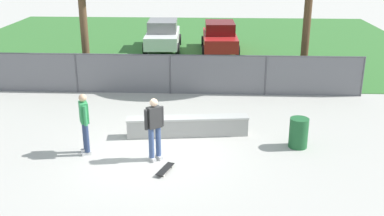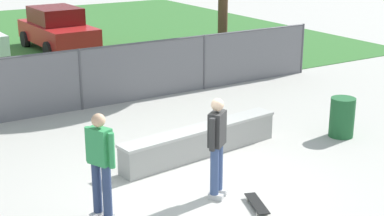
{
  "view_description": "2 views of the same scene",
  "coord_description": "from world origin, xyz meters",
  "px_view_note": "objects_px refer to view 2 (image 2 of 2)",
  "views": [
    {
      "loc": [
        1.73,
        -12.07,
        5.76
      ],
      "look_at": [
        1.11,
        1.01,
        1.06
      ],
      "focal_mm": 42.9,
      "sensor_mm": 36.0,
      "label": 1
    },
    {
      "loc": [
        -5.07,
        -8.0,
        4.56
      ],
      "look_at": [
        0.43,
        0.88,
        1.26
      ],
      "focal_mm": 53.28,
      "sensor_mm": 36.0,
      "label": 2
    }
  ],
  "objects_px": {
    "skateboard": "(257,204)",
    "trash_bin": "(342,117)",
    "skateboarder": "(217,144)",
    "bystander": "(101,162)",
    "car_red": "(57,29)",
    "concrete_ledge": "(201,141)"
  },
  "relations": [
    {
      "from": "skateboard",
      "to": "trash_bin",
      "type": "distance_m",
      "value": 4.23
    },
    {
      "from": "concrete_ledge",
      "to": "bystander",
      "type": "relative_size",
      "value": 2.13
    },
    {
      "from": "trash_bin",
      "to": "car_red",
      "type": "bearing_deg",
      "value": 99.84
    },
    {
      "from": "bystander",
      "to": "trash_bin",
      "type": "height_order",
      "value": "bystander"
    },
    {
      "from": "trash_bin",
      "to": "skateboard",
      "type": "bearing_deg",
      "value": -155.04
    },
    {
      "from": "skateboard",
      "to": "skateboarder",
      "type": "bearing_deg",
      "value": 116.2
    },
    {
      "from": "car_red",
      "to": "concrete_ledge",
      "type": "bearing_deg",
      "value": -95.27
    },
    {
      "from": "skateboarder",
      "to": "car_red",
      "type": "height_order",
      "value": "skateboarder"
    },
    {
      "from": "skateboard",
      "to": "trash_bin",
      "type": "bearing_deg",
      "value": 24.96
    },
    {
      "from": "car_red",
      "to": "bystander",
      "type": "distance_m",
      "value": 14.2
    },
    {
      "from": "skateboarder",
      "to": "car_red",
      "type": "xyz_separation_m",
      "value": [
        1.94,
        13.93,
        -0.17
      ]
    },
    {
      "from": "car_red",
      "to": "trash_bin",
      "type": "height_order",
      "value": "car_red"
    },
    {
      "from": "skateboard",
      "to": "bystander",
      "type": "relative_size",
      "value": 0.45
    },
    {
      "from": "skateboard",
      "to": "bystander",
      "type": "distance_m",
      "value": 2.76
    },
    {
      "from": "skateboarder",
      "to": "car_red",
      "type": "relative_size",
      "value": 0.43
    },
    {
      "from": "skateboarder",
      "to": "car_red",
      "type": "bearing_deg",
      "value": 82.08
    },
    {
      "from": "concrete_ledge",
      "to": "car_red",
      "type": "bearing_deg",
      "value": 84.73
    },
    {
      "from": "bystander",
      "to": "trash_bin",
      "type": "bearing_deg",
      "value": 6.96
    },
    {
      "from": "concrete_ledge",
      "to": "skateboard",
      "type": "relative_size",
      "value": 4.72
    },
    {
      "from": "skateboarder",
      "to": "trash_bin",
      "type": "height_order",
      "value": "skateboarder"
    },
    {
      "from": "skateboard",
      "to": "bystander",
      "type": "bearing_deg",
      "value": 156.9
    },
    {
      "from": "concrete_ledge",
      "to": "skateboard",
      "type": "height_order",
      "value": "concrete_ledge"
    }
  ]
}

